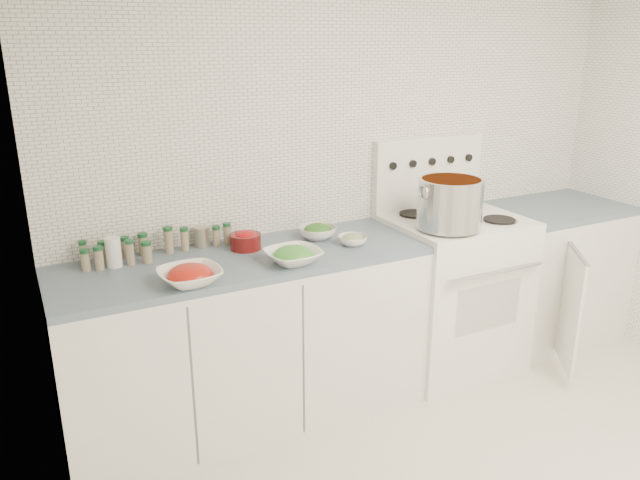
# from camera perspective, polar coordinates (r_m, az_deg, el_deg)

# --- Properties ---
(room_walls) EXTENTS (3.54, 3.04, 2.52)m
(room_walls) POSITION_cam_1_polar(r_m,az_deg,el_deg) (2.41, 22.07, 7.70)
(room_walls) COLOR white
(room_walls) RESTS_ON ground
(counter_left) EXTENTS (1.85, 0.62, 0.90)m
(counter_left) POSITION_cam_1_polar(r_m,az_deg,el_deg) (3.28, -6.70, -9.02)
(counter_left) COLOR white
(counter_left) RESTS_ON ground
(stove) EXTENTS (0.76, 0.70, 1.36)m
(stove) POSITION_cam_1_polar(r_m,az_deg,el_deg) (3.85, 11.81, -4.23)
(stove) COLOR white
(stove) RESTS_ON ground
(counter_right) EXTENTS (0.89, 0.95, 0.90)m
(counter_right) POSITION_cam_1_polar(r_m,az_deg,el_deg) (4.40, 20.19, -2.75)
(counter_right) COLOR white
(counter_right) RESTS_ON ground
(stock_pot) EXTENTS (0.37, 0.35, 0.27)m
(stock_pot) POSITION_cam_1_polar(r_m,az_deg,el_deg) (3.44, 11.79, 3.48)
(stock_pot) COLOR silver
(stock_pot) RESTS_ON stove
(bowl_tomato) EXTENTS (0.29, 0.29, 0.09)m
(bowl_tomato) POSITION_cam_1_polar(r_m,az_deg,el_deg) (2.81, -11.82, -3.16)
(bowl_tomato) COLOR white
(bowl_tomato) RESTS_ON counter_left
(bowl_snowpea) EXTENTS (0.29, 0.29, 0.09)m
(bowl_snowpea) POSITION_cam_1_polar(r_m,az_deg,el_deg) (3.00, -2.47, -1.41)
(bowl_snowpea) COLOR white
(bowl_snowpea) RESTS_ON counter_left
(bowl_broccoli) EXTENTS (0.21, 0.21, 0.08)m
(bowl_broccoli) POSITION_cam_1_polar(r_m,az_deg,el_deg) (3.36, -0.22, 0.80)
(bowl_broccoli) COLOR white
(bowl_broccoli) RESTS_ON counter_left
(bowl_zucchini) EXTENTS (0.19, 0.19, 0.06)m
(bowl_zucchini) POSITION_cam_1_polar(r_m,az_deg,el_deg) (3.26, 3.01, 0.05)
(bowl_zucchini) COLOR white
(bowl_zucchini) RESTS_ON counter_left
(bowl_pepper) EXTENTS (0.16, 0.16, 0.10)m
(bowl_pepper) POSITION_cam_1_polar(r_m,az_deg,el_deg) (3.21, -6.82, 0.00)
(bowl_pepper) COLOR #570F10
(bowl_pepper) RESTS_ON counter_left
(salt_canister) EXTENTS (0.09, 0.09, 0.14)m
(salt_canister) POSITION_cam_1_polar(r_m,az_deg,el_deg) (3.09, -18.36, -1.06)
(salt_canister) COLOR white
(salt_canister) RESTS_ON counter_left
(tin_can) EXTENTS (0.10, 0.10, 0.10)m
(tin_can) POSITION_cam_1_polar(r_m,az_deg,el_deg) (3.28, -10.75, 0.30)
(tin_can) COLOR gray
(tin_can) RESTS_ON counter_left
(spice_cluster) EXTENTS (0.76, 0.16, 0.14)m
(spice_cluster) POSITION_cam_1_polar(r_m,az_deg,el_deg) (3.17, -15.73, -0.59)
(spice_cluster) COLOR gray
(spice_cluster) RESTS_ON counter_left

